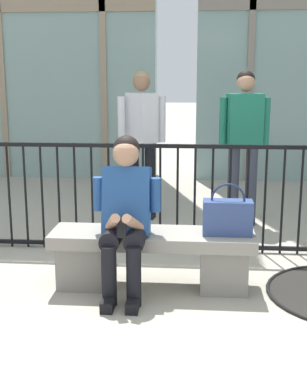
{
  "coord_description": "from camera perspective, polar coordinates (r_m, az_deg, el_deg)",
  "views": [
    {
      "loc": [
        0.33,
        -3.9,
        1.64
      ],
      "look_at": [
        0.0,
        0.1,
        0.75
      ],
      "focal_mm": 48.72,
      "sensor_mm": 36.0,
      "label": 1
    }
  ],
  "objects": [
    {
      "name": "stone_bench",
      "position": [
        4.15,
        -0.11,
        -6.77
      ],
      "size": [
        1.6,
        0.44,
        0.45
      ],
      "color": "gray",
      "rests_on": "ground"
    },
    {
      "name": "plaza_railing",
      "position": [
        4.92,
        0.74,
        -0.61
      ],
      "size": [
        8.5,
        0.04,
        1.03
      ],
      "color": "black",
      "rests_on": "ground"
    },
    {
      "name": "handbag_on_bench",
      "position": [
        4.04,
        8.11,
        -2.67
      ],
      "size": [
        0.38,
        0.17,
        0.4
      ],
      "color": "#33477F",
      "rests_on": "stone_bench"
    },
    {
      "name": "bystander_at_railing",
      "position": [
        6.06,
        -1.3,
        6.45
      ],
      "size": [
        0.55,
        0.44,
        1.71
      ],
      "color": "black",
      "rests_on": "ground"
    },
    {
      "name": "ground_plane",
      "position": [
        4.25,
        -0.11,
        -10.22
      ],
      "size": [
        60.0,
        60.0,
        0.0
      ],
      "primitive_type": "plane",
      "color": "#A8A091"
    },
    {
      "name": "seated_person_with_phone",
      "position": [
        3.94,
        -3.09,
        -2.09
      ],
      "size": [
        0.52,
        0.66,
        1.21
      ],
      "color": "black",
      "rests_on": "ground"
    },
    {
      "name": "bystander_further_back",
      "position": [
        5.91,
        9.86,
        6.11
      ],
      "size": [
        0.55,
        0.3,
        1.71
      ],
      "color": "#383D4C",
      "rests_on": "ground"
    }
  ]
}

